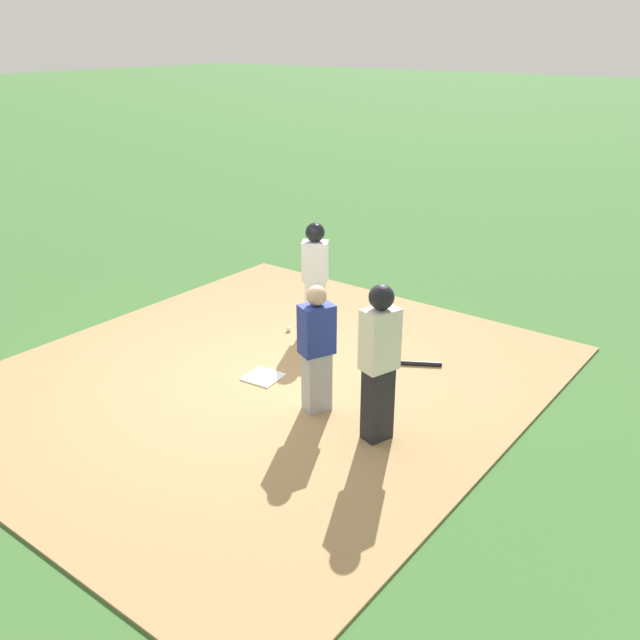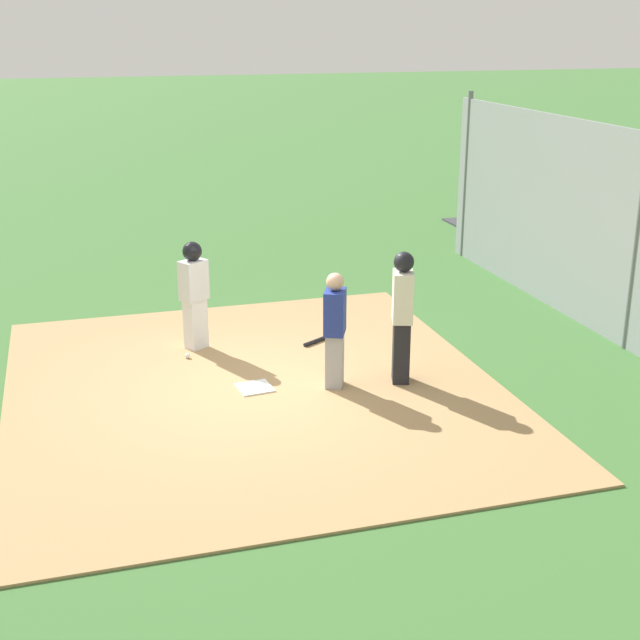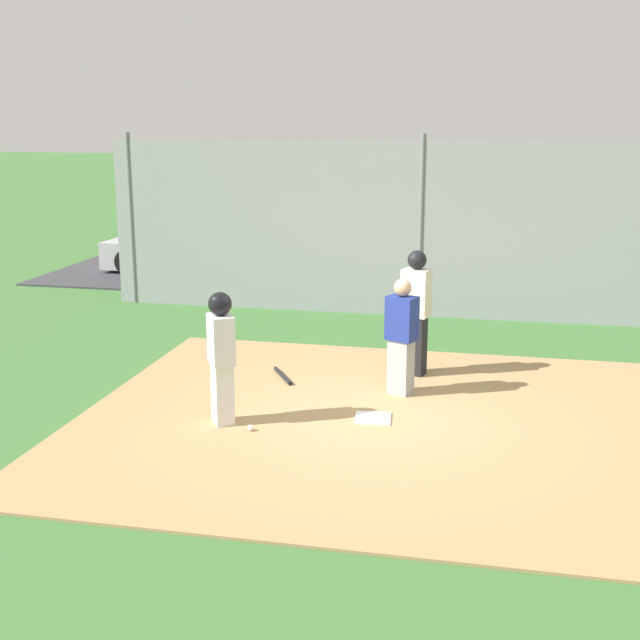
{
  "view_description": "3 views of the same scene",
  "coord_description": "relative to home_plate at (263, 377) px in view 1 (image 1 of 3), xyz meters",
  "views": [
    {
      "loc": [
        -5.86,
        -5.41,
        4.19
      ],
      "look_at": [
        0.59,
        -0.48,
        0.77
      ],
      "focal_mm": 38.51,
      "sensor_mm": 36.0,
      "label": 1
    },
    {
      "loc": [
        -10.55,
        2.19,
        4.67
      ],
      "look_at": [
        -0.17,
        -0.85,
        0.97
      ],
      "focal_mm": 49.27,
      "sensor_mm": 36.0,
      "label": 2
    },
    {
      "loc": [
        -1.41,
        9.58,
        3.66
      ],
      "look_at": [
        0.9,
        -1.1,
        0.97
      ],
      "focal_mm": 46.79,
      "sensor_mm": 36.0,
      "label": 3
    }
  ],
  "objects": [
    {
      "name": "baseball_bat",
      "position": [
        1.51,
        -1.37,
        0.02
      ],
      "size": [
        0.44,
        0.68,
        0.06
      ],
      "primitive_type": "cylinder",
      "rotation": [
        0.0,
        1.57,
        5.25
      ],
      "color": "black",
      "rests_on": "dirt_infield"
    },
    {
      "name": "baseball",
      "position": [
        1.35,
        0.7,
        0.03
      ],
      "size": [
        0.07,
        0.07,
        0.07
      ],
      "primitive_type": "sphere",
      "color": "white",
      "rests_on": "dirt_infield"
    },
    {
      "name": "runner",
      "position": [
        1.76,
        0.5,
        0.91
      ],
      "size": [
        0.42,
        0.46,
        1.62
      ],
      "rotation": [
        0.0,
        0.0,
        3.71
      ],
      "color": "silver",
      "rests_on": "dirt_infield"
    },
    {
      "name": "ground_plane",
      "position": [
        0.0,
        0.0,
        -0.04
      ],
      "size": [
        140.0,
        140.0,
        0.0
      ],
      "primitive_type": "plane",
      "color": "#3D6B33"
    },
    {
      "name": "dirt_infield",
      "position": [
        0.0,
        0.0,
        -0.03
      ],
      "size": [
        7.2,
        6.4,
        0.03
      ],
      "primitive_type": "cube",
      "color": "#A88456",
      "rests_on": "ground_plane"
    },
    {
      "name": "catcher",
      "position": [
        -0.21,
        -1.05,
        0.8
      ],
      "size": [
        0.45,
        0.39,
        1.57
      ],
      "rotation": [
        0.0,
        0.0,
        1.15
      ],
      "color": "#9E9EA3",
      "rests_on": "dirt_infield"
    },
    {
      "name": "umpire",
      "position": [
        -0.3,
        -1.95,
        0.95
      ],
      "size": [
        0.44,
        0.36,
        1.8
      ],
      "rotation": [
        0.0,
        0.0,
        1.26
      ],
      "color": "black",
      "rests_on": "dirt_infield"
    },
    {
      "name": "home_plate",
      "position": [
        0.0,
        0.0,
        0.0
      ],
      "size": [
        0.48,
        0.48,
        0.02
      ],
      "primitive_type": "cube",
      "rotation": [
        0.0,
        0.0,
        0.11
      ],
      "color": "white",
      "rests_on": "dirt_infield"
    }
  ]
}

